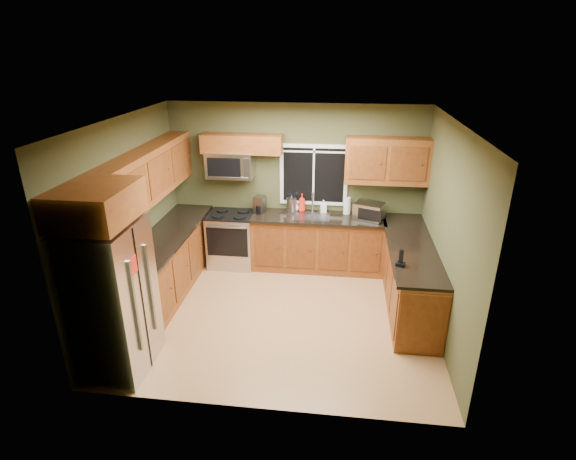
% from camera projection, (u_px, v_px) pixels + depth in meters
% --- Properties ---
extents(floor, '(4.20, 4.20, 0.00)m').
position_uv_depth(floor, '(282.00, 314.00, 6.37)').
color(floor, '#AB784B').
rests_on(floor, ground).
extents(ceiling, '(4.20, 4.20, 0.00)m').
position_uv_depth(ceiling, '(280.00, 121.00, 5.34)').
color(ceiling, white).
rests_on(ceiling, back_wall).
extents(back_wall, '(4.20, 0.00, 4.20)m').
position_uv_depth(back_wall, '(296.00, 186.00, 7.50)').
color(back_wall, '#434526').
rests_on(back_wall, ground).
extents(front_wall, '(4.20, 0.00, 4.20)m').
position_uv_depth(front_wall, '(255.00, 298.00, 4.21)').
color(front_wall, '#434526').
rests_on(front_wall, ground).
extents(left_wall, '(0.00, 3.60, 3.60)m').
position_uv_depth(left_wall, '(128.00, 219.00, 6.09)').
color(left_wall, '#434526').
rests_on(left_wall, ground).
extents(right_wall, '(0.00, 3.60, 3.60)m').
position_uv_depth(right_wall, '(447.00, 234.00, 5.62)').
color(right_wall, '#434526').
rests_on(right_wall, ground).
extents(window, '(1.12, 0.03, 1.02)m').
position_uv_depth(window, '(314.00, 175.00, 7.38)').
color(window, white).
rests_on(window, back_wall).
extents(base_cabinets_left, '(0.60, 2.65, 0.90)m').
position_uv_depth(base_cabinets_left, '(169.00, 264.00, 6.84)').
color(base_cabinets_left, brown).
rests_on(base_cabinets_left, ground).
extents(countertop_left, '(0.65, 2.65, 0.04)m').
position_uv_depth(countertop_left, '(167.00, 235.00, 6.65)').
color(countertop_left, black).
rests_on(countertop_left, base_cabinets_left).
extents(base_cabinets_back, '(2.17, 0.60, 0.90)m').
position_uv_depth(base_cabinets_back, '(318.00, 243.00, 7.53)').
color(base_cabinets_back, brown).
rests_on(base_cabinets_back, ground).
extents(countertop_back, '(2.17, 0.65, 0.04)m').
position_uv_depth(countertop_back, '(319.00, 218.00, 7.32)').
color(countertop_back, black).
rests_on(countertop_back, base_cabinets_back).
extents(base_cabinets_peninsula, '(0.60, 2.52, 0.90)m').
position_uv_depth(base_cabinets_peninsula, '(409.00, 275.00, 6.50)').
color(base_cabinets_peninsula, brown).
rests_on(base_cabinets_peninsula, ground).
extents(countertop_peninsula, '(0.65, 2.50, 0.04)m').
position_uv_depth(countertop_peninsula, '(411.00, 245.00, 6.32)').
color(countertop_peninsula, black).
rests_on(countertop_peninsula, base_cabinets_peninsula).
extents(upper_cabinets_left, '(0.33, 2.65, 0.72)m').
position_uv_depth(upper_cabinets_left, '(149.00, 174.00, 6.31)').
color(upper_cabinets_left, brown).
rests_on(upper_cabinets_left, left_wall).
extents(upper_cabinets_back_left, '(1.30, 0.33, 0.30)m').
position_uv_depth(upper_cabinets_back_left, '(242.00, 144.00, 7.17)').
color(upper_cabinets_back_left, brown).
rests_on(upper_cabinets_back_left, back_wall).
extents(upper_cabinets_back_right, '(1.30, 0.33, 0.72)m').
position_uv_depth(upper_cabinets_back_right, '(387.00, 161.00, 6.99)').
color(upper_cabinets_back_right, brown).
rests_on(upper_cabinets_back_right, back_wall).
extents(upper_cabinet_over_fridge, '(0.72, 0.90, 0.38)m').
position_uv_depth(upper_cabinet_over_fridge, '(95.00, 204.00, 4.60)').
color(upper_cabinet_over_fridge, brown).
rests_on(upper_cabinet_over_fridge, left_wall).
extents(refrigerator, '(0.74, 0.90, 1.80)m').
position_uv_depth(refrigerator, '(112.00, 299.00, 5.03)').
color(refrigerator, '#B7B7BC').
rests_on(refrigerator, ground).
extents(range, '(0.76, 0.69, 0.94)m').
position_uv_depth(range, '(232.00, 239.00, 7.66)').
color(range, '#B7B7BC').
rests_on(range, ground).
extents(microwave, '(0.76, 0.41, 0.42)m').
position_uv_depth(microwave, '(230.00, 165.00, 7.30)').
color(microwave, '#B7B7BC').
rests_on(microwave, back_wall).
extents(sink, '(0.60, 0.42, 0.36)m').
position_uv_depth(sink, '(312.00, 215.00, 7.34)').
color(sink, slate).
rests_on(sink, countertop_back).
extents(toaster_oven, '(0.54, 0.49, 0.28)m').
position_uv_depth(toaster_oven, '(369.00, 211.00, 7.15)').
color(toaster_oven, '#B7B7BC').
rests_on(toaster_oven, countertop_back).
extents(coffee_maker, '(0.21, 0.25, 0.28)m').
position_uv_depth(coffee_maker, '(260.00, 205.00, 7.45)').
color(coffee_maker, slate).
rests_on(coffee_maker, countertop_back).
extents(kettle, '(0.22, 0.22, 0.30)m').
position_uv_depth(kettle, '(292.00, 204.00, 7.48)').
color(kettle, '#B7B7BC').
rests_on(kettle, countertop_back).
extents(paper_towel_roll, '(0.16, 0.16, 0.30)m').
position_uv_depth(paper_towel_roll, '(347.00, 206.00, 7.40)').
color(paper_towel_roll, white).
rests_on(paper_towel_roll, countertop_back).
extents(soap_bottle_a, '(0.14, 0.14, 0.30)m').
position_uv_depth(soap_bottle_a, '(302.00, 203.00, 7.50)').
color(soap_bottle_a, red).
rests_on(soap_bottle_a, countertop_back).
extents(soap_bottle_b, '(0.12, 0.12, 0.21)m').
position_uv_depth(soap_bottle_b, '(323.00, 206.00, 7.48)').
color(soap_bottle_b, white).
rests_on(soap_bottle_b, countertop_back).
extents(soap_bottle_c, '(0.17, 0.17, 0.17)m').
position_uv_depth(soap_bottle_c, '(295.00, 206.00, 7.54)').
color(soap_bottle_c, white).
rests_on(soap_bottle_c, countertop_back).
extents(cordless_phone, '(0.13, 0.13, 0.22)m').
position_uv_depth(cordless_phone, '(401.00, 261.00, 5.68)').
color(cordless_phone, black).
rests_on(cordless_phone, countertop_peninsula).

